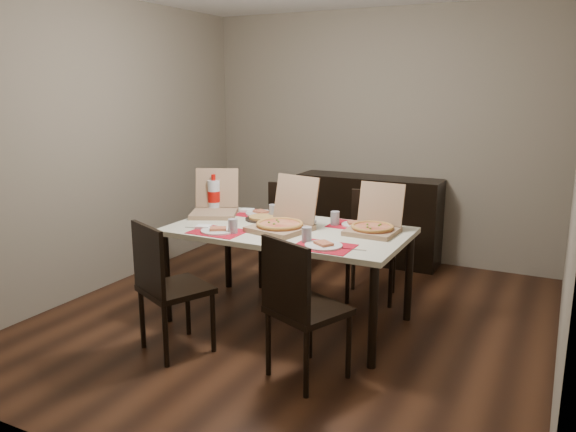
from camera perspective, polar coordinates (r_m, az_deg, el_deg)
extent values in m
cube|color=#3C2112|center=(4.56, 0.54, -10.51)|extent=(3.80, 4.00, 0.02)
cube|color=gray|center=(6.08, 9.08, 7.99)|extent=(3.80, 0.02, 2.60)
cube|color=gray|center=(5.34, -18.26, 6.85)|extent=(0.02, 4.00, 2.60)
cube|color=black|center=(5.99, 8.12, -0.28)|extent=(1.50, 0.40, 0.90)
cube|color=beige|center=(4.30, 0.00, -1.56)|extent=(1.80, 1.00, 0.04)
cylinder|color=black|center=(4.50, -12.24, -6.20)|extent=(0.06, 0.06, 0.71)
cylinder|color=black|center=(3.73, 8.63, -10.11)|extent=(0.06, 0.06, 0.71)
cylinder|color=black|center=(5.17, -6.12, -3.43)|extent=(0.06, 0.06, 0.71)
cylinder|color=black|center=(4.52, 12.17, -6.09)|extent=(0.06, 0.06, 0.71)
cube|color=black|center=(3.97, -11.32, -7.28)|extent=(0.56, 0.56, 0.04)
cube|color=black|center=(3.82, -14.02, -4.30)|extent=(0.39, 0.20, 0.46)
cylinder|color=black|center=(4.14, -14.59, -10.10)|extent=(0.04, 0.04, 0.43)
cylinder|color=black|center=(3.84, -12.33, -11.86)|extent=(0.04, 0.04, 0.43)
cylinder|color=black|center=(4.28, -10.14, -9.08)|extent=(0.04, 0.04, 0.43)
cylinder|color=black|center=(3.99, -7.63, -10.67)|extent=(0.04, 0.04, 0.43)
cube|color=black|center=(3.55, 2.09, -9.54)|extent=(0.55, 0.55, 0.04)
cube|color=black|center=(3.34, -0.29, -6.39)|extent=(0.40, 0.19, 0.46)
cylinder|color=black|center=(3.66, -2.02, -12.81)|extent=(0.04, 0.04, 0.43)
cylinder|color=black|center=(3.42, 1.86, -14.81)|extent=(0.04, 0.04, 0.43)
cylinder|color=black|center=(3.88, 2.24, -11.32)|extent=(0.04, 0.04, 0.43)
cylinder|color=black|center=(3.64, 6.17, -13.03)|extent=(0.04, 0.04, 0.43)
cube|color=black|center=(5.22, -0.35, -2.14)|extent=(0.50, 0.50, 0.04)
cube|color=black|center=(5.34, 0.19, 0.97)|extent=(0.42, 0.12, 0.46)
cylinder|color=black|center=(5.41, 2.01, -4.19)|extent=(0.04, 0.04, 0.43)
cylinder|color=black|center=(5.50, -1.66, -3.90)|extent=(0.04, 0.04, 0.43)
cylinder|color=black|center=(5.07, 1.08, -5.35)|extent=(0.04, 0.04, 0.43)
cylinder|color=black|center=(5.17, -2.81, -5.02)|extent=(0.04, 0.04, 0.43)
cube|color=black|center=(4.90, 8.53, -3.30)|extent=(0.50, 0.50, 0.04)
cube|color=black|center=(5.02, 8.85, 0.04)|extent=(0.42, 0.12, 0.46)
cylinder|color=black|center=(5.12, 10.66, -5.39)|extent=(0.04, 0.04, 0.43)
cylinder|color=black|center=(5.15, 6.65, -5.14)|extent=(0.04, 0.04, 0.43)
cylinder|color=black|center=(4.78, 10.37, -6.72)|extent=(0.04, 0.04, 0.43)
cylinder|color=black|center=(4.82, 6.07, -6.43)|extent=(0.04, 0.04, 0.43)
cube|color=red|center=(4.23, -7.11, -1.59)|extent=(0.40, 0.30, 0.00)
cylinder|color=white|center=(4.23, -7.11, -1.49)|extent=(0.26, 0.26, 0.01)
cube|color=tan|center=(4.23, -7.12, -1.29)|extent=(0.15, 0.14, 0.02)
cylinder|color=#94959D|center=(4.16, -5.62, -1.04)|extent=(0.07, 0.07, 0.11)
cube|color=#B2B2B7|center=(4.36, -9.24, -1.23)|extent=(0.20, 0.04, 0.00)
cube|color=white|center=(4.35, -8.58, -1.08)|extent=(0.13, 0.13, 0.02)
cube|color=red|center=(3.82, 3.63, -3.12)|extent=(0.40, 0.30, 0.00)
cylinder|color=white|center=(3.82, 3.63, -3.01)|extent=(0.26, 0.26, 0.01)
cube|color=tan|center=(3.81, 3.64, -2.79)|extent=(0.15, 0.14, 0.02)
cylinder|color=#94959D|center=(3.90, 1.91, -1.93)|extent=(0.07, 0.07, 0.11)
cube|color=#B2B2B7|center=(3.77, 6.47, -3.39)|extent=(0.20, 0.04, 0.00)
cube|color=red|center=(4.78, -2.75, 0.18)|extent=(0.40, 0.30, 0.00)
cylinder|color=white|center=(4.78, -2.75, 0.27)|extent=(0.26, 0.26, 0.01)
cube|color=tan|center=(4.78, -2.75, 0.45)|extent=(0.14, 0.13, 0.02)
cylinder|color=#94959D|center=(4.65, -1.54, 0.50)|extent=(0.07, 0.07, 0.11)
cube|color=#B2B2B7|center=(4.88, -4.82, 0.41)|extent=(0.20, 0.04, 0.00)
cube|color=white|center=(4.89, -4.15, 0.60)|extent=(0.13, 0.13, 0.02)
cube|color=red|center=(4.42, 6.87, -0.97)|extent=(0.40, 0.30, 0.00)
cylinder|color=white|center=(4.42, 6.87, -0.86)|extent=(0.22, 0.22, 0.01)
cube|color=tan|center=(4.41, 6.88, -0.68)|extent=(0.15, 0.14, 0.02)
cylinder|color=#94959D|center=(4.41, 4.79, -0.24)|extent=(0.07, 0.07, 0.11)
cube|color=#B2B2B7|center=(4.35, 9.22, -1.25)|extent=(0.20, 0.04, 0.00)
cube|color=white|center=(4.32, -0.40, -1.08)|extent=(0.16, 0.16, 0.02)
cube|color=#947355|center=(4.22, -0.84, -1.28)|extent=(0.47, 0.47, 0.04)
cube|color=#947355|center=(4.33, 0.80, 1.78)|extent=(0.40, 0.16, 0.35)
cylinder|color=tan|center=(4.21, -0.85, -0.91)|extent=(0.40, 0.40, 0.02)
cube|color=#947355|center=(4.20, 8.55, -1.54)|extent=(0.36, 0.36, 0.04)
cube|color=#947355|center=(4.32, 9.45, 1.26)|extent=(0.35, 0.09, 0.32)
cylinder|color=tan|center=(4.19, 8.56, -1.19)|extent=(0.31, 0.31, 0.02)
cube|color=#947355|center=(4.77, -7.51, 0.27)|extent=(0.49, 0.49, 0.04)
cube|color=#947355|center=(4.92, -7.23, 2.87)|extent=(0.37, 0.23, 0.33)
cylinder|color=black|center=(4.59, -2.64, -0.30)|extent=(0.28, 0.28, 0.01)
cylinder|color=#D7A453|center=(4.58, -2.64, -0.12)|extent=(0.22, 0.22, 0.02)
imported|color=white|center=(4.40, 2.05, -0.74)|extent=(0.14, 0.14, 0.03)
cylinder|color=silver|center=(4.92, -7.53, 2.04)|extent=(0.11, 0.11, 0.27)
cylinder|color=#B80E08|center=(4.92, -7.53, 1.98)|extent=(0.11, 0.11, 0.09)
cylinder|color=#B80E08|center=(4.89, -7.59, 3.91)|extent=(0.04, 0.04, 0.05)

